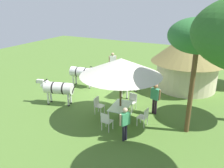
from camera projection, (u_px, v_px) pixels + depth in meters
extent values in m
plane|color=#4D712D|center=(109.00, 92.00, 15.33)|extent=(36.00, 36.00, 0.00)
cylinder|color=beige|center=(186.00, 75.00, 15.69)|extent=(3.90, 3.90, 1.83)
cone|color=olive|center=(189.00, 47.00, 15.03)|extent=(4.77, 4.77, 1.98)
cylinder|color=brown|center=(121.00, 98.00, 11.47)|extent=(0.10, 0.10, 2.32)
cone|color=beige|center=(121.00, 67.00, 10.93)|extent=(3.92, 3.92, 0.82)
cube|color=silver|center=(120.00, 106.00, 11.62)|extent=(1.60, 0.98, 0.04)
cylinder|color=silver|center=(131.00, 108.00, 12.24)|extent=(0.06, 0.06, 0.70)
cylinder|color=silver|center=(122.00, 120.00, 11.01)|extent=(0.06, 0.06, 0.70)
cylinder|color=silver|center=(118.00, 106.00, 12.49)|extent=(0.06, 0.06, 0.70)
cylinder|color=silver|center=(108.00, 118.00, 11.26)|extent=(0.06, 0.06, 0.70)
cube|color=silver|center=(107.00, 121.00, 10.75)|extent=(0.45, 0.47, 0.04)
cube|color=silver|center=(105.00, 118.00, 10.52)|extent=(0.07, 0.44, 0.45)
cylinder|color=silver|center=(106.00, 123.00, 11.06)|extent=(0.04, 0.04, 0.45)
cylinder|color=silver|center=(113.00, 125.00, 10.88)|extent=(0.04, 0.04, 0.45)
cylinder|color=silver|center=(102.00, 126.00, 10.77)|extent=(0.04, 0.04, 0.45)
cylinder|color=silver|center=(109.00, 128.00, 10.59)|extent=(0.04, 0.04, 0.45)
cube|color=silver|center=(142.00, 117.00, 11.11)|extent=(0.47, 0.45, 0.04)
cube|color=silver|center=(146.00, 114.00, 10.94)|extent=(0.44, 0.08, 0.45)
cylinder|color=silver|center=(137.00, 122.00, 11.13)|extent=(0.04, 0.04, 0.45)
cylinder|color=silver|center=(140.00, 119.00, 11.43)|extent=(0.04, 0.04, 0.45)
cylinder|color=silver|center=(144.00, 124.00, 10.95)|extent=(0.04, 0.04, 0.45)
cylinder|color=silver|center=(147.00, 121.00, 11.25)|extent=(0.04, 0.04, 0.45)
cube|color=silver|center=(131.00, 102.00, 12.68)|extent=(0.45, 0.47, 0.04)
cube|color=silver|center=(133.00, 97.00, 12.76)|extent=(0.07, 0.44, 0.45)
cylinder|color=silver|center=(133.00, 108.00, 12.52)|extent=(0.04, 0.04, 0.45)
cylinder|color=silver|center=(127.00, 106.00, 12.71)|extent=(0.04, 0.04, 0.45)
cylinder|color=silver|center=(136.00, 106.00, 12.81)|extent=(0.04, 0.04, 0.45)
cylinder|color=silver|center=(130.00, 104.00, 13.00)|extent=(0.04, 0.04, 0.45)
cube|color=white|center=(100.00, 106.00, 12.25)|extent=(0.45, 0.43, 0.04)
cube|color=white|center=(96.00, 101.00, 12.26)|extent=(0.44, 0.05, 0.45)
cylinder|color=white|center=(104.00, 109.00, 12.41)|extent=(0.04, 0.04, 0.45)
cylinder|color=white|center=(101.00, 112.00, 12.09)|extent=(0.04, 0.04, 0.45)
cylinder|color=white|center=(99.00, 108.00, 12.57)|extent=(0.04, 0.04, 0.45)
cylinder|color=white|center=(95.00, 110.00, 12.25)|extent=(0.04, 0.04, 0.45)
cylinder|color=black|center=(153.00, 106.00, 12.32)|extent=(0.12, 0.12, 0.83)
cylinder|color=black|center=(156.00, 107.00, 12.23)|extent=(0.12, 0.12, 0.83)
cube|color=#3C936C|center=(155.00, 94.00, 12.03)|extent=(0.32, 0.49, 0.59)
cylinder|color=#A86C48|center=(151.00, 92.00, 12.19)|extent=(0.09, 0.09, 0.55)
cylinder|color=#A86C48|center=(160.00, 95.00, 11.86)|extent=(0.09, 0.09, 0.55)
sphere|color=#A86C48|center=(156.00, 86.00, 11.88)|extent=(0.22, 0.22, 0.22)
cylinder|color=black|center=(123.00, 133.00, 9.92)|extent=(0.11, 0.11, 0.77)
cylinder|color=black|center=(126.00, 132.00, 9.99)|extent=(0.11, 0.11, 0.77)
cube|color=#3B925C|center=(125.00, 119.00, 9.73)|extent=(0.46, 0.36, 0.55)
cylinder|color=#D6AE90|center=(121.00, 120.00, 9.59)|extent=(0.08, 0.08, 0.51)
cylinder|color=#D6AE90|center=(129.00, 117.00, 9.85)|extent=(0.08, 0.08, 0.51)
sphere|color=#D6AE90|center=(125.00, 110.00, 9.59)|extent=(0.21, 0.21, 0.21)
cylinder|color=black|center=(114.00, 69.00, 18.66)|extent=(0.13, 0.13, 0.88)
cylinder|color=black|center=(112.00, 69.00, 18.62)|extent=(0.13, 0.13, 0.88)
cube|color=silver|center=(113.00, 60.00, 18.38)|extent=(0.48, 0.50, 0.62)
cylinder|color=tan|center=(116.00, 59.00, 18.43)|extent=(0.09, 0.09, 0.59)
cylinder|color=tan|center=(109.00, 60.00, 18.31)|extent=(0.09, 0.09, 0.59)
sphere|color=tan|center=(113.00, 54.00, 18.22)|extent=(0.24, 0.24, 0.24)
cube|color=#376EBC|center=(136.00, 79.00, 17.02)|extent=(0.75, 0.75, 0.03)
cube|color=white|center=(133.00, 76.00, 16.89)|extent=(0.71, 0.70, 0.40)
cube|color=silver|center=(135.00, 79.00, 17.29)|extent=(0.39, 0.51, 0.22)
cube|color=silver|center=(136.00, 82.00, 16.81)|extent=(0.39, 0.51, 0.22)
cylinder|color=silver|center=(82.00, 72.00, 15.93)|extent=(0.83, 1.69, 0.67)
cylinder|color=black|center=(78.00, 72.00, 16.05)|extent=(0.69, 0.14, 0.69)
cylinder|color=black|center=(86.00, 73.00, 15.83)|extent=(0.69, 0.14, 0.69)
cylinder|color=silver|center=(93.00, 71.00, 15.58)|extent=(0.35, 0.57, 0.51)
cube|color=silver|center=(97.00, 69.00, 15.43)|extent=(0.22, 0.42, 0.20)
cube|color=black|center=(99.00, 70.00, 15.38)|extent=(0.13, 0.13, 0.12)
cube|color=black|center=(93.00, 68.00, 15.51)|extent=(0.07, 0.37, 0.28)
cylinder|color=silver|center=(92.00, 81.00, 16.09)|extent=(0.11, 0.11, 0.75)
cylinder|color=black|center=(92.00, 86.00, 16.21)|extent=(0.13, 0.13, 0.06)
cylinder|color=silver|center=(89.00, 83.00, 15.77)|extent=(0.11, 0.11, 0.75)
cylinder|color=black|center=(89.00, 88.00, 15.89)|extent=(0.13, 0.13, 0.06)
cylinder|color=silver|center=(76.00, 79.00, 16.53)|extent=(0.11, 0.11, 0.75)
cylinder|color=black|center=(76.00, 84.00, 16.65)|extent=(0.13, 0.13, 0.06)
cylinder|color=silver|center=(73.00, 81.00, 16.21)|extent=(0.11, 0.11, 0.75)
cylinder|color=black|center=(74.00, 85.00, 16.32)|extent=(0.13, 0.13, 0.06)
cylinder|color=black|center=(71.00, 72.00, 16.27)|extent=(0.07, 0.24, 0.53)
cylinder|color=silver|center=(129.00, 79.00, 14.49)|extent=(1.71, 0.74, 0.67)
cylinder|color=black|center=(127.00, 80.00, 14.21)|extent=(0.11, 0.69, 0.69)
cylinder|color=black|center=(131.00, 77.00, 14.73)|extent=(0.11, 0.69, 0.69)
cylinder|color=silver|center=(135.00, 72.00, 15.11)|extent=(0.55, 0.32, 0.51)
cube|color=silver|center=(137.00, 69.00, 15.28)|extent=(0.41, 0.20, 0.20)
cube|color=black|center=(138.00, 69.00, 15.44)|extent=(0.12, 0.12, 0.12)
cube|color=black|center=(135.00, 69.00, 15.04)|extent=(0.37, 0.05, 0.28)
cylinder|color=silver|center=(131.00, 85.00, 15.32)|extent=(0.11, 0.11, 0.81)
cylinder|color=black|center=(130.00, 90.00, 15.45)|extent=(0.13, 0.13, 0.06)
cylinder|color=silver|center=(136.00, 86.00, 15.15)|extent=(0.11, 0.11, 0.81)
cylinder|color=black|center=(136.00, 91.00, 15.28)|extent=(0.13, 0.13, 0.06)
cylinder|color=silver|center=(122.00, 91.00, 14.28)|extent=(0.11, 0.11, 0.81)
cylinder|color=black|center=(121.00, 97.00, 14.41)|extent=(0.13, 0.13, 0.06)
cylinder|color=silver|center=(127.00, 92.00, 14.11)|extent=(0.11, 0.11, 0.81)
cylinder|color=black|center=(127.00, 98.00, 14.24)|extent=(0.13, 0.13, 0.06)
cylinder|color=black|center=(123.00, 84.00, 13.79)|extent=(0.24, 0.06, 0.53)
cylinder|color=silver|center=(59.00, 88.00, 13.23)|extent=(1.10, 1.72, 0.66)
cylinder|color=black|center=(64.00, 89.00, 13.18)|extent=(0.67, 0.27, 0.68)
cylinder|color=black|center=(54.00, 88.00, 13.28)|extent=(0.67, 0.27, 0.68)
cylinder|color=silver|center=(45.00, 84.00, 13.31)|extent=(0.44, 0.60, 0.50)
cube|color=silver|center=(40.00, 81.00, 13.30)|extent=(0.29, 0.43, 0.20)
cube|color=black|center=(37.00, 82.00, 13.35)|extent=(0.15, 0.15, 0.12)
cube|color=black|center=(45.00, 81.00, 13.24)|extent=(0.14, 0.36, 0.28)
cylinder|color=silver|center=(48.00, 98.00, 13.38)|extent=(0.11, 0.11, 0.72)
cylinder|color=black|center=(49.00, 104.00, 13.49)|extent=(0.13, 0.13, 0.06)
cylinder|color=silver|center=(51.00, 96.00, 13.72)|extent=(0.11, 0.11, 0.72)
cylinder|color=black|center=(51.00, 101.00, 13.83)|extent=(0.13, 0.13, 0.06)
cylinder|color=silver|center=(68.00, 100.00, 13.17)|extent=(0.11, 0.11, 0.72)
cylinder|color=black|center=(69.00, 105.00, 13.28)|extent=(0.13, 0.13, 0.06)
cylinder|color=silver|center=(71.00, 98.00, 13.51)|extent=(0.11, 0.11, 0.72)
cylinder|color=black|center=(71.00, 103.00, 13.62)|extent=(0.13, 0.13, 0.06)
cylinder|color=black|center=(73.00, 91.00, 13.12)|extent=(0.12, 0.24, 0.53)
cylinder|color=brown|center=(191.00, 94.00, 10.14)|extent=(0.21, 0.21, 3.69)
ellipsoid|color=#2A692F|center=(198.00, 36.00, 9.27)|extent=(2.40, 2.40, 1.44)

